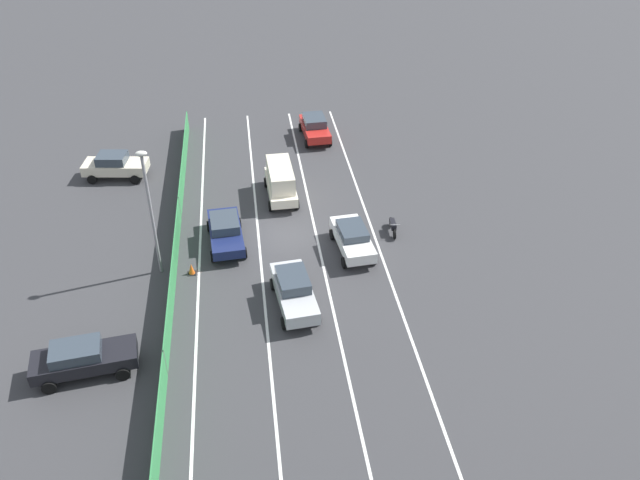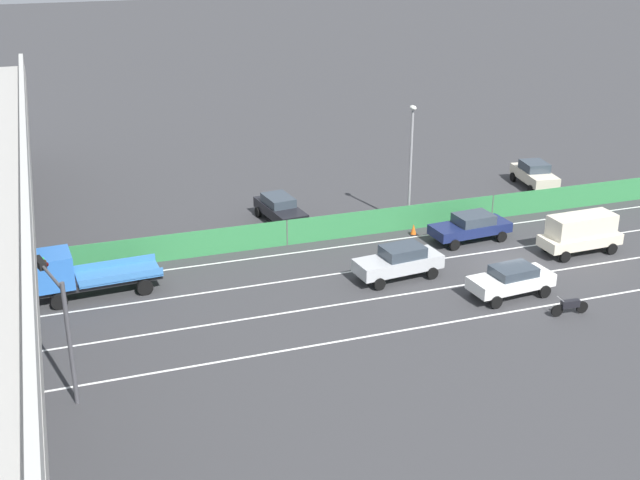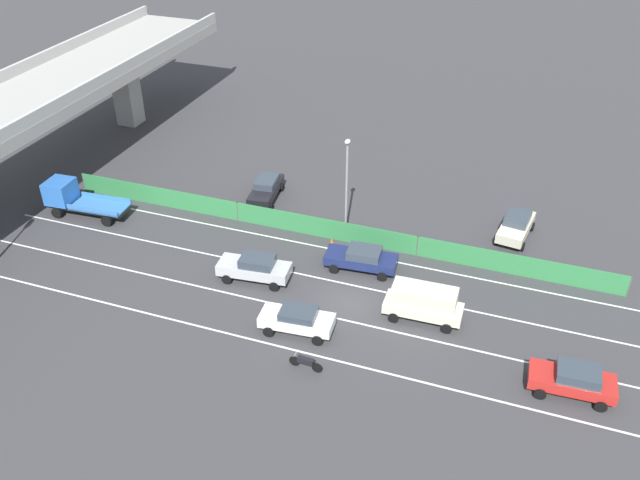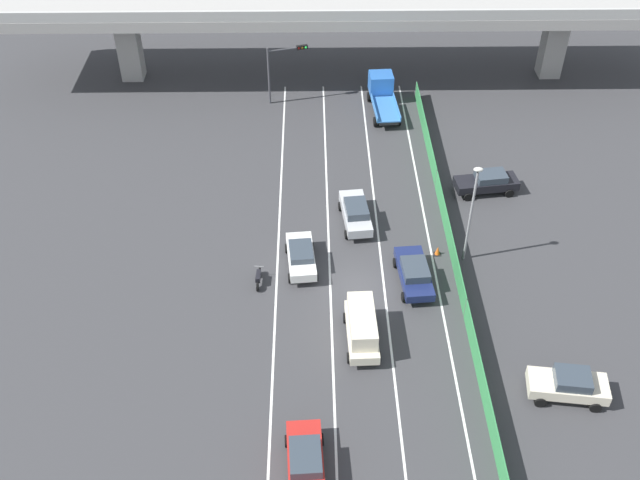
# 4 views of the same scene
# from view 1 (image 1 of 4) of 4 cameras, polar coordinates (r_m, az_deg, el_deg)

# --- Properties ---
(ground_plane) EXTENTS (300.00, 300.00, 0.00)m
(ground_plane) POSITION_cam_1_polar(r_m,az_deg,el_deg) (38.93, -2.91, 0.49)
(ground_plane) COLOR #38383A
(lane_line_left_edge) EXTENTS (0.14, 44.15, 0.01)m
(lane_line_left_edge) POSITION_cam_1_polar(r_m,az_deg,el_deg) (36.32, 5.83, -2.47)
(lane_line_left_edge) COLOR silver
(lane_line_left_edge) RESTS_ON ground
(lane_line_mid_left) EXTENTS (0.14, 44.15, 0.01)m
(lane_line_mid_left) POSITION_cam_1_polar(r_m,az_deg,el_deg) (35.78, 0.42, -2.92)
(lane_line_mid_left) COLOR silver
(lane_line_mid_left) RESTS_ON ground
(lane_line_mid_right) EXTENTS (0.14, 44.15, 0.01)m
(lane_line_mid_right) POSITION_cam_1_polar(r_m,az_deg,el_deg) (35.56, -5.11, -3.34)
(lane_line_mid_right) COLOR silver
(lane_line_mid_right) RESTS_ON ground
(lane_line_right_edge) EXTENTS (0.14, 44.15, 0.01)m
(lane_line_right_edge) POSITION_cam_1_polar(r_m,az_deg,el_deg) (35.68, -10.66, -3.74)
(lane_line_right_edge) COLOR silver
(lane_line_right_edge) RESTS_ON ground
(green_fence) EXTENTS (0.10, 40.25, 1.53)m
(green_fence) POSITION_cam_1_polar(r_m,az_deg,el_deg) (35.35, -12.79, -2.90)
(green_fence) COLOR #338447
(green_fence) RESTS_ON ground
(car_sedan_silver) EXTENTS (2.33, 4.80, 1.75)m
(car_sedan_silver) POSITION_cam_1_polar(r_m,az_deg,el_deg) (33.09, -2.31, -4.43)
(car_sedan_silver) COLOR #B7BABC
(car_sedan_silver) RESTS_ON ground
(car_van_cream) EXTENTS (2.04, 4.67, 2.24)m
(car_van_cream) POSITION_cam_1_polar(r_m,az_deg,el_deg) (42.07, -3.50, 5.28)
(car_van_cream) COLOR beige
(car_van_cream) RESTS_ON ground
(car_hatchback_white) EXTENTS (2.23, 4.42, 1.57)m
(car_hatchback_white) POSITION_cam_1_polar(r_m,az_deg,el_deg) (37.05, 2.89, 0.20)
(car_hatchback_white) COLOR silver
(car_hatchback_white) RESTS_ON ground
(car_sedan_red) EXTENTS (2.19, 4.46, 1.69)m
(car_sedan_red) POSITION_cam_1_polar(r_m,az_deg,el_deg) (50.17, -0.47, 9.95)
(car_sedan_red) COLOR red
(car_sedan_red) RESTS_ON ground
(car_sedan_navy) EXTENTS (2.33, 4.82, 1.60)m
(car_sedan_navy) POSITION_cam_1_polar(r_m,az_deg,el_deg) (38.04, -8.34, 0.84)
(car_sedan_navy) COLOR navy
(car_sedan_navy) RESTS_ON ground
(motorcycle) EXTENTS (0.60, 1.95, 0.93)m
(motorcycle) POSITION_cam_1_polar(r_m,az_deg,el_deg) (39.07, 6.44, 1.24)
(motorcycle) COLOR black
(motorcycle) RESTS_ON ground
(parked_sedan_cream) EXTENTS (4.49, 2.47, 1.76)m
(parked_sedan_cream) POSITION_cam_1_polar(r_m,az_deg,el_deg) (46.68, -17.64, 6.31)
(parked_sedan_cream) COLOR beige
(parked_sedan_cream) RESTS_ON ground
(parked_sedan_dark) EXTENTS (4.80, 2.39, 1.65)m
(parked_sedan_dark) POSITION_cam_1_polar(r_m,az_deg,el_deg) (31.37, -20.20, -9.74)
(parked_sedan_dark) COLOR black
(parked_sedan_dark) RESTS_ON ground
(street_lamp) EXTENTS (0.60, 0.36, 7.39)m
(street_lamp) POSITION_cam_1_polar(r_m,az_deg,el_deg) (34.54, -14.80, 3.24)
(street_lamp) COLOR gray
(street_lamp) RESTS_ON ground
(traffic_cone) EXTENTS (0.47, 0.47, 0.66)m
(traffic_cone) POSITION_cam_1_polar(r_m,az_deg,el_deg) (36.25, -11.26, -2.53)
(traffic_cone) COLOR orange
(traffic_cone) RESTS_ON ground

